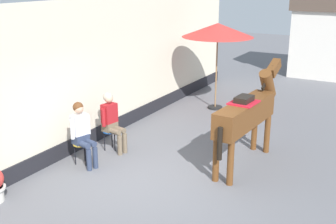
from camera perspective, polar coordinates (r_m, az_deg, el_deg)
ground_plane at (r=11.10m, az=6.42°, el=-3.02°), size 40.00×40.00×0.00m
pub_facade_wall at (r=10.69m, az=-9.28°, el=4.65°), size 0.34×14.00×3.40m
seated_visitor_near at (r=9.24m, az=-11.33°, el=-2.46°), size 0.61×0.48×1.39m
seated_visitor_far at (r=9.89m, az=-7.49°, el=-0.90°), size 0.61×0.49×1.39m
saddled_horse_center at (r=9.16m, az=10.50°, el=-0.06°), size 0.57×3.00×2.06m
cafe_parasol at (r=12.79m, az=6.60°, el=10.65°), size 2.10×2.10×2.58m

